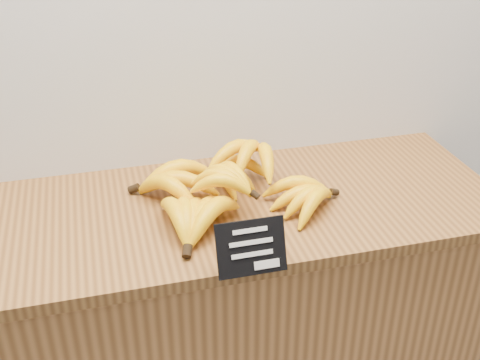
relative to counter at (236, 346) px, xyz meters
The scene contains 4 objects.
counter is the anchor object (origin of this frame).
counter_top 0.47m from the counter, ahead, with size 1.32×0.54×0.03m, color brown.
chalkboard_sign 0.60m from the counter, 97.02° to the right, with size 0.14×0.01×0.12m, color black.
banana_pile 0.53m from the counter, 165.57° to the left, with size 0.51×0.41×0.12m.
Camera 1 is at (-0.15, 1.53, 1.70)m, focal length 45.00 mm.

